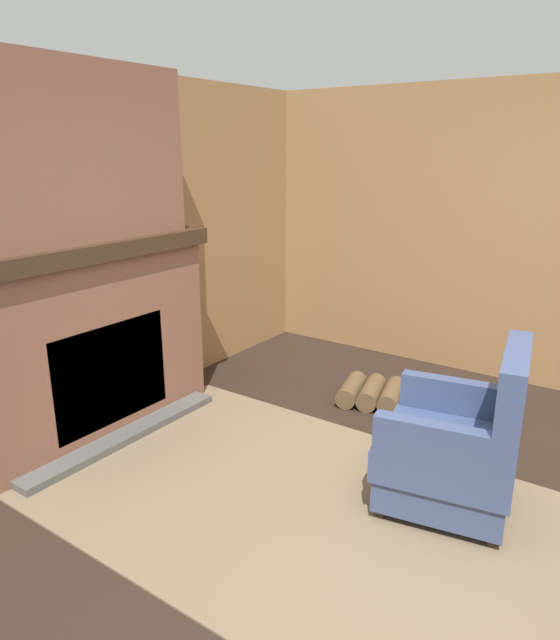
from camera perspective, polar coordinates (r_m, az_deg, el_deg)
name	(u,v)px	position (r m, az deg, el deg)	size (l,w,h in m)	color
ground_plane	(427,567)	(3.02, 14.49, -22.77)	(14.00, 14.00, 0.00)	#2D2119
wood_panel_wall_left	(62,256)	(4.07, -20.98, 6.02)	(0.06, 5.78, 2.43)	#9E7247
fireplace_hearth	(92,341)	(4.02, -18.24, -1.99)	(0.60, 1.83, 1.33)	brown
chimney_breast	(72,153)	(3.83, -20.05, 15.42)	(0.34, 1.52, 1.07)	brown
area_rug	(354,526)	(3.19, 7.39, -19.71)	(3.73, 1.88, 0.01)	#7A664C
armchair	(457,449)	(3.28, 17.28, -12.25)	(0.81, 0.81, 0.95)	#3D4C75
firewood_stack	(371,392)	(4.52, 9.13, -7.16)	(0.57, 0.53, 0.16)	brown
storage_case	(135,224)	(4.19, -14.31, 9.33)	(0.16, 0.25, 0.11)	black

